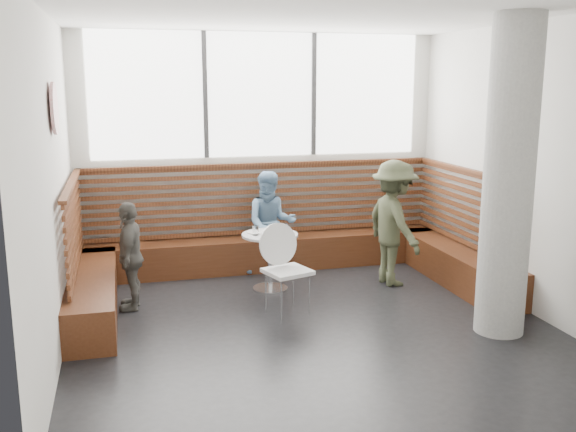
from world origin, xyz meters
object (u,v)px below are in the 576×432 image
object	(u,v)px
cafe_chair	(286,261)
adult_man	(394,223)
cafe_table	(270,250)
child_back	(271,224)
concrete_column	(509,179)
child_left	(130,256)

from	to	relation	value
cafe_chair	adult_man	world-z (taller)	adult_man
cafe_table	cafe_chair	world-z (taller)	cafe_chair
adult_man	child_back	distance (m)	1.63
cafe_chair	child_back	size ratio (longest dim) A/B	0.72
cafe_chair	child_back	bearing A→B (deg)	65.32
adult_man	cafe_chair	bearing A→B (deg)	104.91
concrete_column	child_back	bearing A→B (deg)	125.42
adult_man	cafe_table	bearing A→B (deg)	76.92
child_back	concrete_column	bearing A→B (deg)	-45.51
cafe_chair	cafe_table	bearing A→B (deg)	71.56
child_back	adult_man	bearing A→B (deg)	-20.34
child_left	cafe_table	bearing A→B (deg)	107.10
cafe_chair	child_left	world-z (taller)	child_left
cafe_chair	child_back	world-z (taller)	child_back
concrete_column	adult_man	bearing A→B (deg)	103.18
adult_man	child_left	size ratio (longest dim) A/B	1.29
cafe_table	child_left	world-z (taller)	child_left
adult_man	child_back	xyz separation A→B (m)	(-1.41, 0.80, -0.10)
cafe_chair	adult_man	bearing A→B (deg)	4.06
adult_man	child_back	size ratio (longest dim) A/B	1.14
cafe_table	child_left	xyz separation A→B (m)	(-1.68, -0.26, 0.11)
cafe_table	concrete_column	bearing A→B (deg)	-44.22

